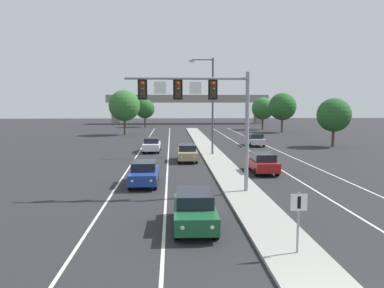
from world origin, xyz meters
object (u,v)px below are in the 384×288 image
Objects in this scene: car_oncoming_green at (194,209)px; car_oncoming_white at (152,145)px; car_receding_silver at (255,140)px; tree_far_right_c at (282,107)px; car_oncoming_tan at (187,153)px; tree_far_left_a at (145,109)px; street_lamp_median at (211,100)px; car_oncoming_blue at (144,173)px; tree_far_right_b at (263,109)px; car_receding_red at (262,162)px; overhead_signal_mast at (204,103)px; median_sign_post at (298,214)px; tree_far_right_a at (334,115)px; tree_far_left_c at (124,106)px.

car_oncoming_white is (-3.22, 26.47, 0.00)m from car_oncoming_green.
car_oncoming_white and car_receding_silver have the same top height.
tree_far_right_c is at bearing 69.82° from car_oncoming_green.
car_oncoming_tan is 0.70× the size of tree_far_left_a.
car_oncoming_tan is 39.90m from tree_far_right_c.
tree_far_right_c is at bearing 50.07° from car_oncoming_white.
car_oncoming_green is (-3.11, -23.24, -4.97)m from street_lamp_median.
street_lamp_median is 2.23× the size of car_oncoming_green.
car_oncoming_blue is 1.00× the size of car_oncoming_tan.
tree_far_right_b is at bearing 102.76° from tree_far_right_c.
car_receding_silver is at bearing 79.29° from car_receding_red.
car_receding_red is (9.05, 3.95, 0.00)m from car_oncoming_blue.
overhead_signal_mast is at bearing -78.30° from car_oncoming_white.
tree_far_right_c reaches higher than overhead_signal_mast.
street_lamp_median is 6.81m from car_oncoming_tan.
median_sign_post is 35.85m from car_receding_silver.
street_lamp_median is 1.63× the size of tree_far_right_a.
overhead_signal_mast is 65.70m from tree_far_left_a.
median_sign_post is at bearing -89.16° from street_lamp_median.
car_oncoming_green is 71.87m from tree_far_left_a.
car_receding_silver is at bearing 53.35° from car_oncoming_tan.
car_oncoming_blue is 9.87m from car_receding_red.
car_oncoming_tan is 0.67× the size of tree_far_right_b.
overhead_signal_mast is at bearing -97.17° from street_lamp_median.
tree_far_right_b is at bearing 72.92° from overhead_signal_mast.
median_sign_post is 0.34× the size of tree_far_left_a.
car_oncoming_blue is at bearing -112.70° from street_lamp_median.
car_oncoming_blue is 31.08m from tree_far_right_a.
tree_far_left_a is (-8.02, 65.19, -1.29)m from overhead_signal_mast.
tree_far_left_a is 0.87× the size of tree_far_right_c.
car_oncoming_green is at bearing -83.06° from car_oncoming_white.
street_lamp_median reaches higher than car_oncoming_blue.
tree_far_left_c is at bearing 98.66° from car_oncoming_blue.
car_oncoming_blue is at bearing -116.76° from tree_far_right_c.
median_sign_post is 16.67m from car_receding_red.
car_receding_silver is 0.61× the size of tree_far_right_c.
overhead_signal_mast reaches higher than car_oncoming_white.
tree_far_right_c is (13.67, 41.09, 4.03)m from car_receding_red.
tree_far_left_a is (-13.25, 58.50, 3.39)m from car_receding_red.
tree_far_left_a is at bearing 159.24° from tree_far_right_b.
tree_far_right_a is at bearing 30.18° from car_oncoming_tan.
street_lamp_median is 2.23× the size of car_oncoming_white.
street_lamp_median is at bearing 67.30° from car_oncoming_blue.
tree_far_left_c reaches higher than car_oncoming_blue.
car_receding_red is (9.41, -13.52, 0.00)m from car_oncoming_white.
car_oncoming_blue is at bearing -86.15° from tree_far_left_a.
tree_far_right_a is at bearing -34.31° from tree_far_left_c.
median_sign_post is 0.30× the size of tree_far_right_c.
car_oncoming_white is 0.73× the size of tree_far_right_a.
car_oncoming_tan is 1.00× the size of car_oncoming_white.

